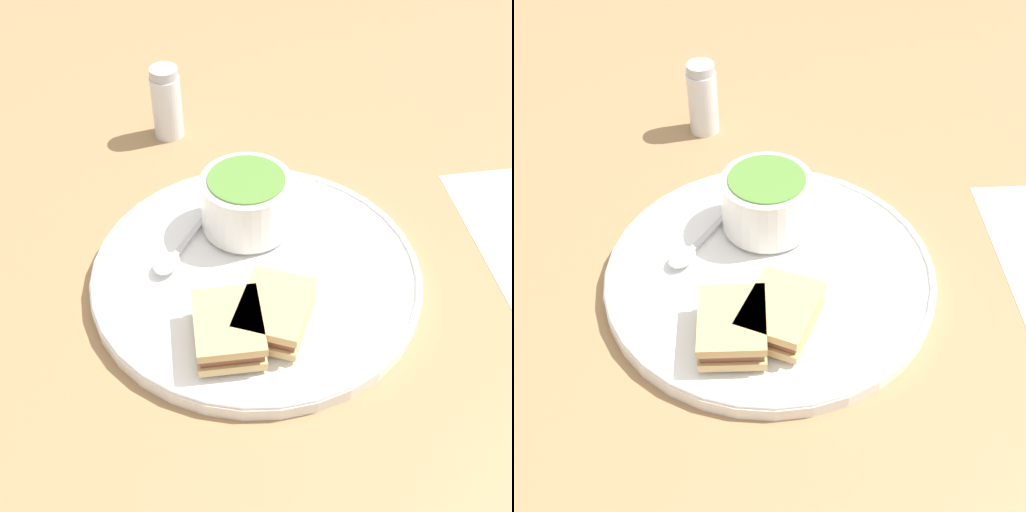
% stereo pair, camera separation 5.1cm
% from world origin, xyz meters
% --- Properties ---
extents(ground_plane, '(2.40, 2.40, 0.00)m').
position_xyz_m(ground_plane, '(0.00, 0.00, 0.00)').
color(ground_plane, '#9E754C').
extents(plate, '(0.33, 0.33, 0.02)m').
position_xyz_m(plate, '(0.00, 0.00, 0.01)').
color(plate, white).
rests_on(plate, ground_plane).
extents(soup_bowl, '(0.10, 0.10, 0.06)m').
position_xyz_m(soup_bowl, '(-0.06, -0.03, 0.05)').
color(soup_bowl, white).
rests_on(soup_bowl, plate).
extents(spoon, '(0.12, 0.04, 0.01)m').
position_xyz_m(spoon, '(0.01, -0.09, 0.02)').
color(spoon, silver).
rests_on(spoon, plate).
extents(sandwich_half_near, '(0.10, 0.09, 0.03)m').
position_xyz_m(sandwich_half_near, '(0.10, -0.00, 0.03)').
color(sandwich_half_near, tan).
rests_on(sandwich_half_near, plate).
extents(sandwich_half_far, '(0.08, 0.06, 0.03)m').
position_xyz_m(sandwich_half_far, '(0.06, 0.04, 0.03)').
color(sandwich_half_far, tan).
rests_on(sandwich_half_far, plate).
extents(salt_shaker, '(0.04, 0.04, 0.09)m').
position_xyz_m(salt_shaker, '(-0.22, -0.17, 0.05)').
color(salt_shaker, silver).
rests_on(salt_shaker, ground_plane).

